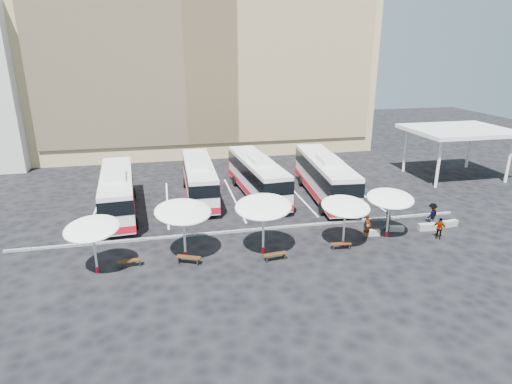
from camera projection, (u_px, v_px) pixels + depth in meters
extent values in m
plane|color=black|center=(251.00, 234.00, 31.76)|extent=(120.00, 120.00, 0.00)
cube|color=tan|center=(203.00, 52.00, 57.38)|extent=(42.00, 18.00, 25.00)
cube|color=tan|center=(211.00, 58.00, 49.11)|extent=(40.00, 0.30, 20.00)
cube|color=white|center=(459.00, 130.00, 44.19)|extent=(10.00, 8.00, 0.40)
cylinder|color=white|center=(439.00, 164.00, 41.46)|extent=(0.30, 0.30, 4.80)
cylinder|color=white|center=(509.00, 160.00, 43.05)|extent=(0.30, 0.30, 4.80)
cylinder|color=white|center=(406.00, 150.00, 47.01)|extent=(0.30, 0.30, 4.80)
cylinder|color=white|center=(469.00, 147.00, 48.60)|extent=(0.30, 0.30, 4.80)
cube|color=black|center=(250.00, 230.00, 32.20)|extent=(34.00, 0.25, 0.15)
cube|color=white|center=(96.00, 208.00, 36.78)|extent=(0.15, 12.00, 0.01)
cube|color=white|center=(167.00, 203.00, 37.97)|extent=(0.15, 12.00, 0.01)
cube|color=white|center=(234.00, 198.00, 39.17)|extent=(0.15, 12.00, 0.01)
cube|color=white|center=(297.00, 194.00, 40.36)|extent=(0.15, 12.00, 0.01)
cube|color=white|center=(356.00, 190.00, 41.56)|extent=(0.15, 12.00, 0.01)
cube|color=white|center=(118.00, 191.00, 35.15)|extent=(3.29, 11.83, 2.92)
cube|color=black|center=(117.00, 185.00, 34.97)|extent=(3.36, 11.89, 1.07)
cube|color=red|center=(119.00, 203.00, 35.50)|extent=(3.36, 11.89, 0.54)
cube|color=red|center=(119.00, 180.00, 40.69)|extent=(2.50, 0.38, 1.36)
cube|color=white|center=(115.00, 175.00, 33.74)|extent=(1.77, 3.03, 0.39)
cylinder|color=black|center=(106.00, 196.00, 38.38)|extent=(0.41, 1.00, 0.97)
cylinder|color=black|center=(134.00, 193.00, 39.03)|extent=(0.41, 1.00, 0.97)
cylinder|color=black|center=(102.00, 227.00, 31.75)|extent=(0.41, 1.00, 0.97)
cylinder|color=black|center=(136.00, 223.00, 32.40)|extent=(0.41, 1.00, 0.97)
cube|color=white|center=(199.00, 178.00, 38.77)|extent=(2.49, 11.45, 2.86)
cube|color=black|center=(199.00, 172.00, 38.59)|extent=(2.55, 11.51, 1.05)
cube|color=red|center=(200.00, 189.00, 39.11)|extent=(2.55, 11.51, 0.52)
cube|color=red|center=(195.00, 169.00, 44.30)|extent=(2.44, 0.21, 1.33)
cube|color=white|center=(199.00, 164.00, 37.37)|extent=(1.55, 2.87, 0.38)
cylinder|color=black|center=(185.00, 183.00, 42.08)|extent=(0.34, 0.96, 0.95)
cylinder|color=black|center=(209.00, 181.00, 42.53)|extent=(0.34, 0.96, 0.95)
cylinder|color=black|center=(189.00, 208.00, 35.45)|extent=(0.34, 0.96, 0.95)
cylinder|color=black|center=(218.00, 206.00, 35.90)|extent=(0.34, 0.96, 0.95)
cube|color=white|center=(257.00, 176.00, 39.26)|extent=(3.43, 12.16, 3.00)
cube|color=black|center=(257.00, 169.00, 39.07)|extent=(3.50, 12.23, 1.10)
cube|color=red|center=(257.00, 187.00, 39.62)|extent=(3.50, 12.23, 0.55)
cube|color=red|center=(241.00, 167.00, 44.95)|extent=(2.57, 0.40, 1.40)
cube|color=white|center=(260.00, 160.00, 37.81)|extent=(1.83, 3.12, 0.40)
cylinder|color=black|center=(235.00, 181.00, 42.57)|extent=(0.43, 1.02, 1.00)
cylinder|color=black|center=(259.00, 179.00, 43.24)|extent=(0.43, 1.02, 1.00)
cylinder|color=black|center=(257.00, 206.00, 35.76)|extent=(0.43, 1.02, 1.00)
cylinder|color=black|center=(285.00, 203.00, 36.44)|extent=(0.43, 1.02, 1.00)
cube|color=white|center=(325.00, 176.00, 38.79)|extent=(3.71, 12.77, 3.15)
cube|color=black|center=(325.00, 169.00, 38.59)|extent=(3.78, 12.84, 1.15)
cube|color=red|center=(324.00, 188.00, 39.16)|extent=(3.78, 12.84, 0.58)
cube|color=red|center=(308.00, 166.00, 44.96)|extent=(2.69, 0.44, 1.47)
cube|color=white|center=(329.00, 160.00, 37.23)|extent=(1.95, 3.28, 0.42)
cylinder|color=black|center=(301.00, 181.00, 42.58)|extent=(0.46, 1.08, 1.05)
cylinder|color=black|center=(326.00, 180.00, 42.89)|extent=(0.46, 1.08, 1.05)
cylinder|color=black|center=(322.00, 209.00, 35.18)|extent=(0.46, 1.08, 1.05)
cylinder|color=black|center=(353.00, 207.00, 35.49)|extent=(0.46, 1.08, 1.05)
cylinder|color=white|center=(95.00, 251.00, 25.84)|extent=(0.17, 0.17, 2.88)
cylinder|color=red|center=(97.00, 269.00, 26.24)|extent=(0.26, 0.26, 0.38)
ellipsoid|color=white|center=(92.00, 228.00, 25.36)|extent=(4.03, 4.06, 0.99)
cylinder|color=white|center=(184.00, 235.00, 27.64)|extent=(0.19, 0.19, 3.20)
cylinder|color=red|center=(186.00, 255.00, 28.08)|extent=(0.31, 0.31, 0.43)
ellipsoid|color=white|center=(183.00, 212.00, 27.11)|extent=(4.75, 4.78, 1.09)
cylinder|color=white|center=(263.00, 231.00, 28.24)|extent=(0.20, 0.20, 3.29)
cylinder|color=red|center=(263.00, 250.00, 28.70)|extent=(0.32, 0.32, 0.44)
ellipsoid|color=white|center=(263.00, 206.00, 27.70)|extent=(4.95, 4.97, 1.13)
cylinder|color=white|center=(344.00, 227.00, 29.31)|extent=(0.14, 0.14, 2.91)
cylinder|color=red|center=(343.00, 243.00, 29.72)|extent=(0.23, 0.23, 0.39)
ellipsoid|color=white|center=(346.00, 206.00, 28.83)|extent=(3.52, 3.56, 1.00)
cylinder|color=white|center=(388.00, 218.00, 30.82)|extent=(0.17, 0.17, 2.91)
cylinder|color=red|center=(386.00, 234.00, 31.22)|extent=(0.26, 0.26, 0.39)
ellipsoid|color=white|center=(390.00, 198.00, 30.34)|extent=(4.10, 4.13, 1.00)
cube|color=black|center=(130.00, 261.00, 26.81)|extent=(1.54, 0.58, 0.06)
cube|color=black|center=(120.00, 265.00, 26.70)|extent=(0.11, 0.38, 0.40)
cube|color=black|center=(140.00, 262.00, 27.07)|extent=(0.11, 0.38, 0.40)
cube|color=black|center=(189.00, 257.00, 27.20)|extent=(1.63, 1.02, 0.06)
cube|color=black|center=(179.00, 260.00, 27.39)|extent=(0.22, 0.40, 0.43)
cube|color=black|center=(198.00, 262.00, 27.16)|extent=(0.22, 0.40, 0.43)
cube|color=black|center=(275.00, 254.00, 27.63)|extent=(1.60, 0.60, 0.06)
cube|color=black|center=(266.00, 259.00, 27.51)|extent=(0.11, 0.40, 0.42)
cube|color=black|center=(284.00, 256.00, 27.89)|extent=(0.11, 0.40, 0.42)
cube|color=black|center=(341.00, 244.00, 29.18)|extent=(1.44, 0.50, 0.06)
cube|color=black|center=(333.00, 247.00, 29.19)|extent=(0.09, 0.36, 0.38)
cube|color=black|center=(349.00, 246.00, 29.31)|extent=(0.09, 0.36, 0.38)
cube|color=gray|center=(372.00, 233.00, 31.38)|extent=(1.19, 0.56, 0.43)
cube|color=gray|center=(396.00, 229.00, 32.11)|extent=(1.14, 0.62, 0.41)
cube|color=gray|center=(427.00, 227.00, 32.30)|extent=(1.38, 0.58, 0.50)
cube|color=gray|center=(450.00, 223.00, 32.99)|extent=(1.26, 0.55, 0.46)
imported|color=black|center=(367.00, 227.00, 30.74)|extent=(0.76, 0.67, 1.76)
imported|color=black|center=(387.00, 221.00, 32.07)|extent=(0.92, 0.83, 1.56)
imported|color=black|center=(439.00, 228.00, 30.72)|extent=(0.95, 0.90, 1.59)
imported|color=black|center=(432.00, 214.00, 33.05)|extent=(1.32, 1.07, 1.78)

